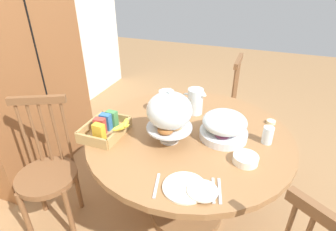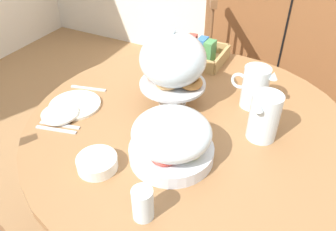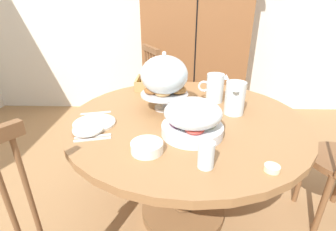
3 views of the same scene
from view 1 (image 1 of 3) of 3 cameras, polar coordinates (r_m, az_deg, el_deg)
name	(u,v)px [view 1 (image 1 of 3)]	position (r m, az deg, el deg)	size (l,w,h in m)	color
ground_plane	(175,215)	(2.24, 1.43, -20.26)	(10.00, 10.00, 0.00)	#997047
wooden_armoire	(13,63)	(2.61, -29.83, 9.52)	(1.18, 0.60, 1.96)	brown
dining_table	(188,156)	(1.88, 4.32, -8.45)	(1.33, 1.33, 0.74)	olive
windsor_chair_near_window	(218,108)	(2.73, 10.59, 1.58)	(0.40, 0.40, 0.97)	brown
windsor_chair_by_cabinet	(48,174)	(2.06, -24.01, -11.22)	(0.45, 0.45, 0.97)	brown
pastry_stand_with_dome	(169,113)	(1.60, 0.29, 0.62)	(0.28, 0.28, 0.34)	silver
fruit_platter_covered	(224,126)	(1.71, 11.76, -2.18)	(0.30, 0.30, 0.18)	silver
orange_juice_pitcher	(166,104)	(1.95, -0.33, 2.52)	(0.19, 0.11, 0.18)	silver
milk_pitcher	(195,102)	(1.98, 5.72, 2.80)	(0.11, 0.19, 0.19)	silver
cereal_basket	(107,128)	(1.78, -12.77, -2.53)	(0.32, 0.30, 0.12)	tan
china_plate_large	(185,187)	(1.38, 3.53, -14.87)	(0.22, 0.22, 0.01)	white
china_plate_small	(203,191)	(1.35, 7.29, -15.45)	(0.15, 0.15, 0.01)	white
cereal_bowl	(246,159)	(1.57, 16.03, -8.82)	(0.14, 0.14, 0.04)	white
drinking_glass	(268,135)	(1.76, 20.28, -3.90)	(0.06, 0.06, 0.11)	silver
butter_dish	(271,122)	(2.00, 20.89, -1.29)	(0.06, 0.06, 0.02)	beige
table_knife	(213,190)	(1.38, 9.54, -15.26)	(0.17, 0.01, 0.01)	silver
dinner_fork	(220,191)	(1.38, 10.82, -15.30)	(0.17, 0.01, 0.01)	silver
soup_spoon	(157,185)	(1.39, -2.43, -14.50)	(0.17, 0.01, 0.01)	silver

